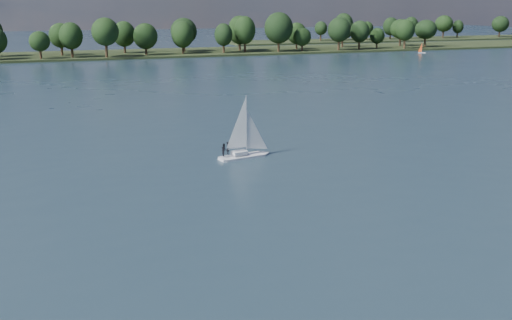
% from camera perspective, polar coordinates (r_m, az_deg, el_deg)
% --- Properties ---
extents(ground, '(700.00, 700.00, 0.00)m').
position_cam_1_polar(ground, '(122.43, -3.39, 6.39)').
color(ground, '#233342').
rests_on(ground, ground).
extents(far_shore, '(660.00, 40.00, 1.50)m').
position_cam_1_polar(far_shore, '(231.43, -11.33, 10.30)').
color(far_shore, black).
rests_on(far_shore, ground).
extents(far_shore_back, '(220.00, 30.00, 1.40)m').
position_cam_1_polar(far_shore_back, '(337.87, 15.76, 11.51)').
color(far_shore_back, black).
rests_on(far_shore_back, ground).
extents(sailboat, '(6.59, 2.94, 8.38)m').
position_cam_1_polar(sailboat, '(71.79, -1.43, 2.00)').
color(sailboat, silver).
rests_on(sailboat, ground).
extents(dinghy_orange, '(2.97, 2.27, 4.45)m').
position_cam_1_polar(dinghy_orange, '(243.50, 16.25, 10.48)').
color(dinghy_orange, white).
rests_on(dinghy_orange, ground).
extents(treeline, '(561.99, 74.48, 17.93)m').
position_cam_1_polar(treeline, '(226.26, -13.95, 12.08)').
color(treeline, black).
rests_on(treeline, ground).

